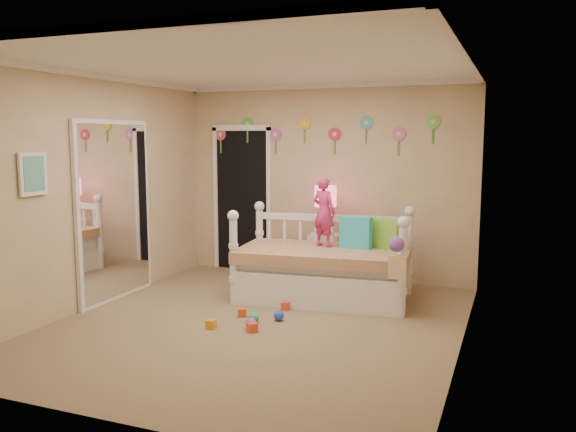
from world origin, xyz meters
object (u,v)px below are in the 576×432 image
at_px(child, 324,212).
at_px(nightstand, 325,259).
at_px(table_lamp, 325,202).
at_px(daybed, 324,254).

relative_size(child, nightstand, 1.28).
distance_m(child, table_lamp, 0.61).
distance_m(daybed, nightstand, 0.78).
xyz_separation_m(daybed, table_lamp, (-0.21, 0.72, 0.52)).
xyz_separation_m(child, nightstand, (-0.17, 0.58, -0.70)).
bearing_deg(table_lamp, daybed, -73.42).
distance_m(child, nightstand, 0.93).
relative_size(daybed, table_lamp, 3.21).
height_order(child, table_lamp, child).
bearing_deg(table_lamp, child, -73.82).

